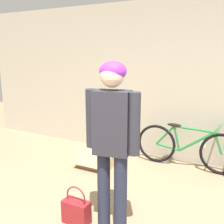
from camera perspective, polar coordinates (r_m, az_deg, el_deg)
name	(u,v)px	position (r m, az deg, el deg)	size (l,w,h in m)	color
wall_back	(172,82)	(4.38, 13.01, 6.33)	(8.00, 0.07, 2.60)	#B7AD99
person	(112,132)	(2.49, 0.02, -4.30)	(0.56, 0.27, 1.69)	#23283D
bicycle	(187,147)	(4.24, 16.03, -7.36)	(1.63, 0.46, 0.70)	black
handbag	(76,211)	(2.96, -7.78, -20.55)	(0.29, 0.14, 0.42)	maroon
cardboard_box	(98,159)	(4.28, -3.17, -10.21)	(0.55, 0.53, 0.28)	tan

